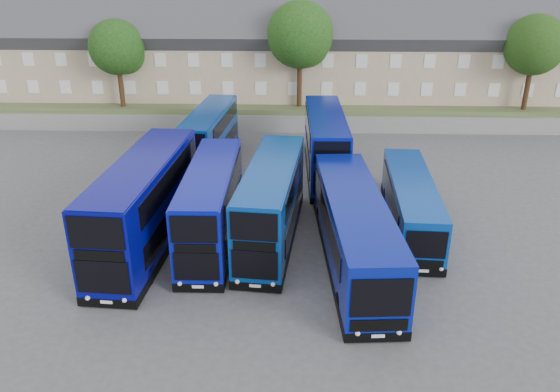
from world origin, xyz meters
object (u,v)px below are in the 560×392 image
(dd_front_left, at_px, (145,206))
(coach_east_a, at_px, (354,231))
(dd_front_mid, at_px, (211,207))
(tree_mid, at_px, (302,37))
(tree_east, at_px, (536,47))
(tree_west, at_px, (119,49))

(dd_front_left, height_order, coach_east_a, dd_front_left)
(dd_front_mid, bearing_deg, coach_east_a, -16.00)
(dd_front_left, distance_m, tree_mid, 24.90)
(dd_front_left, xyz_separation_m, coach_east_a, (10.99, -1.45, -0.59))
(tree_east, bearing_deg, dd_front_left, -141.92)
(coach_east_a, relative_size, tree_west, 1.75)
(dd_front_mid, relative_size, tree_west, 1.39)
(dd_front_mid, bearing_deg, dd_front_left, -169.96)
(tree_east, bearing_deg, tree_mid, 178.57)
(dd_front_left, bearing_deg, tree_east, 41.93)
(dd_front_mid, height_order, tree_west, tree_west)
(coach_east_a, bearing_deg, dd_front_left, 168.61)
(tree_west, distance_m, tree_east, 36.00)
(coach_east_a, height_order, tree_east, tree_east)
(dd_front_mid, relative_size, tree_mid, 1.16)
(tree_mid, bearing_deg, tree_east, -1.43)
(tree_mid, distance_m, tree_east, 20.02)
(coach_east_a, height_order, tree_mid, tree_mid)
(dd_front_mid, distance_m, coach_east_a, 7.84)
(coach_east_a, bearing_deg, tree_east, 49.85)
(dd_front_left, distance_m, coach_east_a, 11.10)
(tree_mid, bearing_deg, dd_front_mid, -102.63)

